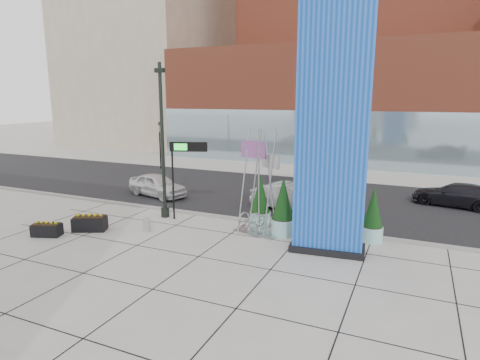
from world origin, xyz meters
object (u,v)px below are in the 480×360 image
at_px(blue_pylon, 332,135).
at_px(concrete_bollard, 147,224).
at_px(public_art_sculpture, 258,206).
at_px(car_white_west, 157,185).
at_px(lamp_post, 163,156).
at_px(overhead_street_sign, 184,154).
at_px(car_silver_mid, 291,197).

xyz_separation_m(blue_pylon, concrete_bollard, (-8.27, -0.92, -4.42)).
bearing_deg(public_art_sculpture, car_white_west, 167.61).
distance_m(public_art_sculpture, concrete_bollard, 5.31).
bearing_deg(blue_pylon, public_art_sculpture, 158.57).
xyz_separation_m(lamp_post, public_art_sculpture, (5.40, -0.40, -1.94)).
bearing_deg(concrete_bollard, car_white_west, 121.25).
relative_size(overhead_street_sign, car_white_west, 0.95).
bearing_deg(car_silver_mid, overhead_street_sign, 139.10).
xyz_separation_m(blue_pylon, overhead_street_sign, (-7.48, 1.21, -1.32)).
height_order(blue_pylon, public_art_sculpture, blue_pylon).
relative_size(blue_pylon, car_white_west, 2.34).
height_order(blue_pylon, concrete_bollard, blue_pylon).
relative_size(concrete_bollard, car_white_west, 0.15).
height_order(public_art_sculpture, concrete_bollard, public_art_sculpture).
height_order(blue_pylon, overhead_street_sign, blue_pylon).
height_order(public_art_sculpture, overhead_street_sign, public_art_sculpture).
relative_size(overhead_street_sign, car_silver_mid, 0.90).
height_order(lamp_post, public_art_sculpture, lamp_post).
bearing_deg(blue_pylon, overhead_street_sign, 164.92).
distance_m(lamp_post, car_white_west, 5.27).
height_order(concrete_bollard, car_white_west, car_white_west).
relative_size(public_art_sculpture, concrete_bollard, 7.65).
xyz_separation_m(concrete_bollard, car_white_west, (-3.53, 5.81, 0.40)).
distance_m(blue_pylon, lamp_post, 9.03).
height_order(concrete_bollard, car_silver_mid, car_silver_mid).
bearing_deg(car_silver_mid, public_art_sculpture, -177.16).
xyz_separation_m(public_art_sculpture, concrete_bollard, (-4.88, -1.87, -0.95)).
bearing_deg(concrete_bollard, overhead_street_sign, 69.66).
relative_size(lamp_post, concrete_bollard, 12.43).
xyz_separation_m(public_art_sculpture, car_silver_mid, (0.27, 4.28, -0.53)).
bearing_deg(lamp_post, public_art_sculpture, -4.20).
bearing_deg(car_silver_mid, concrete_bollard, 146.52).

